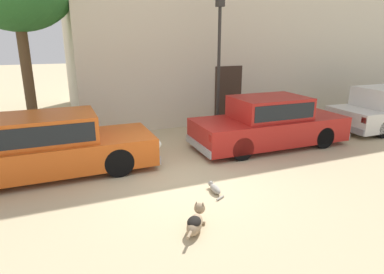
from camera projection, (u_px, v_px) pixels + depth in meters
name	position (u px, v px, depth m)	size (l,w,h in m)	color
ground_plane	(182.00, 179.00, 7.47)	(80.00, 80.00, 0.00)	tan
parked_sedan_nearest	(50.00, 145.00, 7.59)	(4.85, 1.77, 1.41)	#D15619
parked_sedan_second	(269.00, 122.00, 9.59)	(4.67, 1.81, 1.46)	#AD1E19
apartment_block	(237.00, 18.00, 15.29)	(15.09, 6.89, 7.95)	beige
stray_dog_spotted	(195.00, 221.00, 5.42)	(0.63, 0.80, 0.38)	#997F60
stray_cat	(215.00, 188.00, 6.81)	(0.23, 0.66, 0.17)	gray
street_lamp	(219.00, 51.00, 10.37)	(0.22, 0.22, 4.26)	#2D2B28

